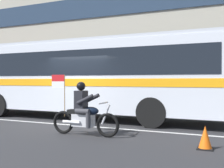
% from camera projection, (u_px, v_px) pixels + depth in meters
% --- Properties ---
extents(ground_plane, '(60.00, 60.00, 0.00)m').
position_uv_depth(ground_plane, '(78.00, 123.00, 10.32)').
color(ground_plane, '#2B2B2D').
extents(sidewalk_curb, '(28.00, 3.80, 0.15)m').
position_uv_depth(sidewalk_curb, '(126.00, 108.00, 14.98)').
color(sidewalk_curb, '#B7B2A8').
rests_on(sidewalk_curb, ground_plane).
extents(lane_center_stripe, '(26.60, 0.14, 0.01)m').
position_uv_depth(lane_center_stripe, '(70.00, 125.00, 9.77)').
color(lane_center_stripe, silver).
rests_on(lane_center_stripe, ground_plane).
extents(office_building_facade, '(28.00, 0.89, 9.20)m').
position_uv_depth(office_building_facade, '(139.00, 33.00, 17.01)').
color(office_building_facade, gray).
rests_on(office_building_facade, ground_plane).
extents(transit_bus, '(11.91, 2.69, 3.22)m').
position_uv_depth(transit_bus, '(84.00, 74.00, 11.56)').
color(transit_bus, silver).
rests_on(transit_bus, ground_plane).
extents(motorcycle_with_rider, '(2.20, 0.64, 1.78)m').
position_uv_depth(motorcycle_with_rider, '(84.00, 113.00, 7.90)').
color(motorcycle_with_rider, black).
rests_on(motorcycle_with_rider, ground_plane).
extents(fire_hydrant, '(0.22, 0.30, 0.75)m').
position_uv_depth(fire_hydrant, '(115.00, 101.00, 14.12)').
color(fire_hydrant, red).
rests_on(fire_hydrant, sidewalk_curb).
extents(traffic_cone, '(0.36, 0.36, 0.55)m').
position_uv_depth(traffic_cone, '(205.00, 138.00, 6.33)').
color(traffic_cone, '#EA590F').
rests_on(traffic_cone, ground_plane).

